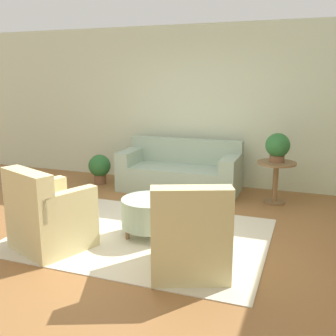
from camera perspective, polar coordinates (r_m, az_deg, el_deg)
The scene contains 10 objects.
ground_plane at distance 4.94m, azimuth -3.89°, elevation -9.75°, with size 16.00×16.00×0.00m, color #996638.
wall_back at distance 7.11m, azimuth 4.87°, elevation 8.90°, with size 9.27×0.12×2.80m.
rug at distance 4.93m, azimuth -3.89°, elevation -9.70°, with size 3.04×2.23×0.01m.
couch at distance 6.73m, azimuth 1.76°, elevation -0.63°, with size 2.02×0.87×0.86m.
armchair_left at distance 4.64m, azimuth -16.98°, elevation -6.87°, with size 0.97×0.96×0.94m.
armchair_right at distance 3.92m, azimuth 3.08°, elevation -10.05°, with size 0.97×0.96×0.94m.
ottoman_table at distance 4.82m, azimuth -2.59°, elevation -6.44°, with size 0.70×0.70×0.47m.
side_table at distance 6.24m, azimuth 15.38°, elevation -0.95°, with size 0.59×0.59×0.65m.
potted_plant_on_side_table at distance 6.15m, azimuth 15.62°, elevation 3.02°, with size 0.37×0.37×0.44m.
potted_plant_floor at distance 7.27m, azimuth -9.90°, elevation 0.13°, with size 0.40×0.40×0.54m.
Camera 1 is at (1.87, -4.15, 1.91)m, focal length 42.00 mm.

